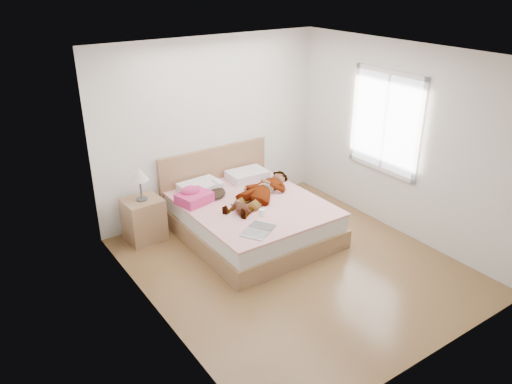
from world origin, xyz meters
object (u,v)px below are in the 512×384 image
(towel, at_px, (193,196))
(phone, at_px, (215,182))
(nightstand, at_px, (144,216))
(magazine, at_px, (259,230))
(woman, at_px, (261,189))
(plush_toy, at_px, (241,208))
(bed, at_px, (249,215))
(coffee_mug, at_px, (262,212))

(towel, bearing_deg, phone, 9.34)
(towel, relative_size, nightstand, 0.48)
(phone, distance_m, magazine, 1.24)
(towel, xyz_separation_m, nightstand, (-0.62, 0.30, -0.25))
(woman, relative_size, plush_toy, 5.57)
(woman, relative_size, nightstand, 1.42)
(woman, height_order, plush_toy, woman)
(towel, height_order, plush_toy, towel)
(magazine, bearing_deg, towel, 103.69)
(bed, xyz_separation_m, magazine, (-0.38, -0.80, 0.24))
(woman, height_order, phone, phone)
(towel, relative_size, plush_toy, 1.88)
(towel, xyz_separation_m, magazine, (0.28, -1.16, -0.08))
(magazine, distance_m, coffee_mug, 0.40)
(woman, relative_size, phone, 14.84)
(towel, relative_size, magazine, 0.93)
(towel, height_order, nightstand, nightstand)
(coffee_mug, bearing_deg, bed, 77.00)
(bed, xyz_separation_m, nightstand, (-1.28, 0.65, 0.07))
(towel, bearing_deg, nightstand, 154.34)
(coffee_mug, distance_m, plush_toy, 0.28)
(bed, relative_size, plush_toy, 7.72)
(bed, distance_m, magazine, 0.92)
(woman, bearing_deg, phone, -156.34)
(coffee_mug, bearing_deg, nightstand, 135.34)
(magazine, distance_m, nightstand, 1.72)
(phone, distance_m, nightstand, 1.09)
(phone, relative_size, bed, 0.05)
(woman, xyz_separation_m, bed, (-0.23, -0.02, -0.34))
(woman, height_order, coffee_mug, woman)
(phone, distance_m, plush_toy, 0.72)
(coffee_mug, relative_size, plush_toy, 0.45)
(bed, xyz_separation_m, plush_toy, (-0.31, -0.29, 0.31))
(woman, height_order, bed, bed)
(magazine, bearing_deg, phone, 85.17)
(bed, bearing_deg, woman, 4.98)
(phone, bearing_deg, towel, 161.66)
(bed, bearing_deg, coffee_mug, -103.00)
(woman, distance_m, nightstand, 1.65)
(bed, distance_m, plush_toy, 0.53)
(towel, distance_m, coffee_mug, 1.01)
(bed, height_order, towel, bed)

